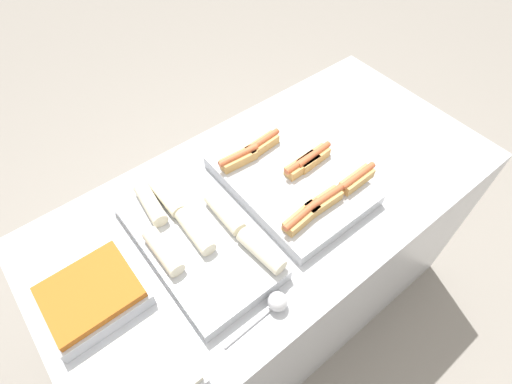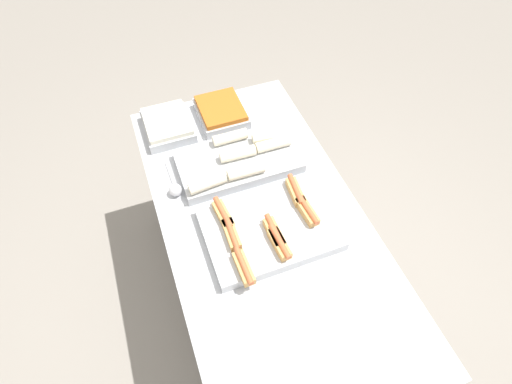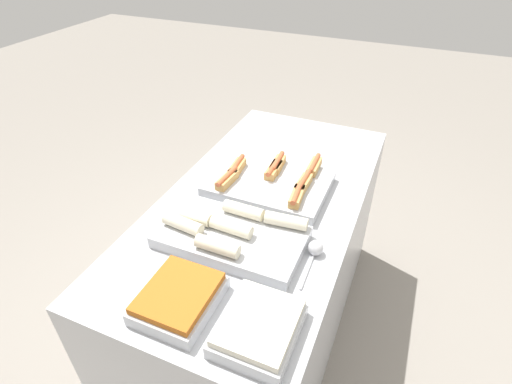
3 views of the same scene
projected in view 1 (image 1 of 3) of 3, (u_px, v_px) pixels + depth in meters
ground_plane at (268, 299)px, 2.07m from camera, size 12.00×12.00×0.00m
counter at (270, 258)px, 1.72m from camera, size 1.64×0.82×0.89m
tray_hotdogs at (292, 179)px, 1.37m from camera, size 0.41×0.52×0.10m
tray_wraps at (196, 236)px, 1.23m from camera, size 0.30×0.54×0.10m
tray_side_front at (140, 378)px, 0.98m from camera, size 0.26×0.22×0.07m
tray_side_back at (92, 296)px, 1.11m from camera, size 0.26×0.22×0.07m
serving_spoon_near at (275, 304)px, 1.10m from camera, size 0.21×0.06×0.06m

